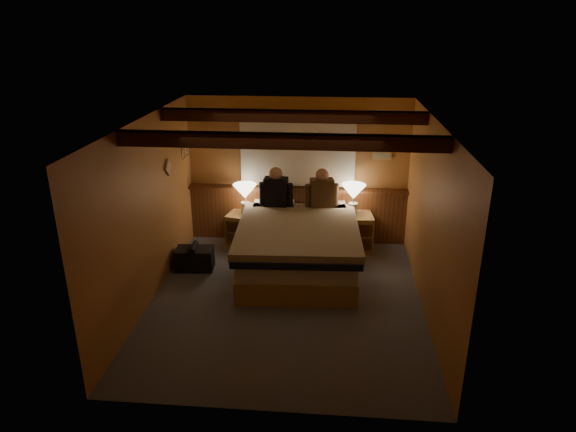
# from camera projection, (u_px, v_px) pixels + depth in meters

# --- Properties ---
(floor) EXTENTS (4.20, 4.20, 0.00)m
(floor) POSITION_uv_depth(u_px,v_px,m) (286.00, 300.00, 6.90)
(floor) COLOR #545763
(floor) RESTS_ON ground
(ceiling) EXTENTS (4.20, 4.20, 0.00)m
(ceiling) POSITION_uv_depth(u_px,v_px,m) (286.00, 122.00, 6.04)
(ceiling) COLOR #D9AD51
(ceiling) RESTS_ON wall_back
(wall_back) EXTENTS (3.60, 0.00, 3.60)m
(wall_back) POSITION_uv_depth(u_px,v_px,m) (298.00, 171.00, 8.42)
(wall_back) COLOR #B68241
(wall_back) RESTS_ON floor
(wall_left) EXTENTS (0.00, 4.20, 4.20)m
(wall_left) POSITION_uv_depth(u_px,v_px,m) (147.00, 212.00, 6.62)
(wall_left) COLOR #B68241
(wall_left) RESTS_ON floor
(wall_right) EXTENTS (0.00, 4.20, 4.20)m
(wall_right) POSITION_uv_depth(u_px,v_px,m) (431.00, 222.00, 6.32)
(wall_right) COLOR #B68241
(wall_right) RESTS_ON floor
(wall_front) EXTENTS (3.60, 0.00, 3.60)m
(wall_front) POSITION_uv_depth(u_px,v_px,m) (264.00, 303.00, 4.52)
(wall_front) COLOR #B68241
(wall_front) RESTS_ON floor
(wainscot) EXTENTS (3.60, 0.23, 0.94)m
(wainscot) POSITION_uv_depth(u_px,v_px,m) (297.00, 213.00, 8.62)
(wainscot) COLOR brown
(wainscot) RESTS_ON wall_back
(curtain_window) EXTENTS (2.18, 0.09, 1.11)m
(curtain_window) POSITION_uv_depth(u_px,v_px,m) (298.00, 153.00, 8.24)
(curtain_window) COLOR #401D10
(curtain_window) RESTS_ON wall_back
(ceiling_beams) EXTENTS (3.60, 1.65, 0.16)m
(ceiling_beams) POSITION_uv_depth(u_px,v_px,m) (287.00, 127.00, 6.21)
(ceiling_beams) COLOR #401D10
(ceiling_beams) RESTS_ON ceiling
(coat_rail) EXTENTS (0.05, 0.55, 0.24)m
(coat_rail) POSITION_uv_depth(u_px,v_px,m) (185.00, 148.00, 7.91)
(coat_rail) COLOR silver
(coat_rail) RESTS_ON wall_left
(framed_print) EXTENTS (0.30, 0.04, 0.25)m
(framed_print) POSITION_uv_depth(u_px,v_px,m) (382.00, 152.00, 8.16)
(framed_print) COLOR tan
(framed_print) RESTS_ON wall_back
(bed) EXTENTS (1.82, 2.30, 0.76)m
(bed) POSITION_uv_depth(u_px,v_px,m) (298.00, 246.00, 7.57)
(bed) COLOR tan
(bed) RESTS_ON floor
(nightstand_left) EXTENTS (0.58, 0.54, 0.54)m
(nightstand_left) POSITION_uv_depth(u_px,v_px,m) (244.00, 229.00, 8.50)
(nightstand_left) COLOR tan
(nightstand_left) RESTS_ON floor
(nightstand_right) EXTENTS (0.59, 0.54, 0.60)m
(nightstand_right) POSITION_uv_depth(u_px,v_px,m) (355.00, 232.00, 8.33)
(nightstand_right) COLOR tan
(nightstand_right) RESTS_ON floor
(lamp_left) EXTENTS (0.38, 0.38, 0.50)m
(lamp_left) POSITION_uv_depth(u_px,v_px,m) (245.00, 193.00, 8.31)
(lamp_left) COLOR silver
(lamp_left) RESTS_ON nightstand_left
(lamp_right) EXTENTS (0.38, 0.38, 0.50)m
(lamp_right) POSITION_uv_depth(u_px,v_px,m) (353.00, 194.00, 8.12)
(lamp_right) COLOR silver
(lamp_right) RESTS_ON nightstand_right
(person_left) EXTENTS (0.54, 0.23, 0.66)m
(person_left) POSITION_uv_depth(u_px,v_px,m) (276.00, 190.00, 8.07)
(person_left) COLOR black
(person_left) RESTS_ON bed
(person_right) EXTENTS (0.52, 0.27, 0.64)m
(person_right) POSITION_uv_depth(u_px,v_px,m) (322.00, 191.00, 8.04)
(person_right) COLOR #523920
(person_right) RESTS_ON bed
(duffel_bag) EXTENTS (0.58, 0.37, 0.40)m
(duffel_bag) POSITION_uv_depth(u_px,v_px,m) (195.00, 258.00, 7.70)
(duffel_bag) COLOR black
(duffel_bag) RESTS_ON floor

